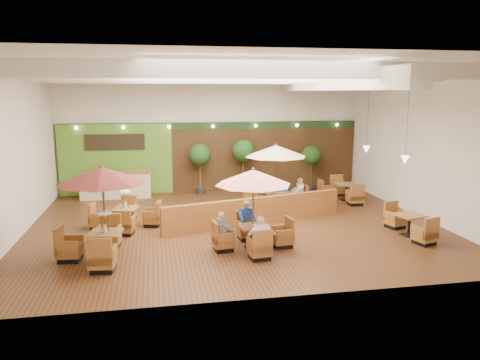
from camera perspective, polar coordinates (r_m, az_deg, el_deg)
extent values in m
plane|color=#381E0F|center=(16.52, -0.71, -5.47)|extent=(14.00, 14.00, 0.00)
cube|color=silver|center=(21.89, -3.39, 5.83)|extent=(14.00, 0.04, 5.50)
cube|color=silver|center=(10.18, 4.95, 0.18)|extent=(14.00, 0.04, 5.50)
cube|color=silver|center=(16.34, -25.75, 3.13)|extent=(0.04, 12.00, 5.50)
cube|color=silver|center=(18.48, 21.25, 4.22)|extent=(0.04, 12.00, 5.50)
cube|color=white|center=(15.90, -0.76, 13.94)|extent=(14.00, 12.00, 0.04)
cube|color=brown|center=(21.96, -3.34, 2.82)|extent=(13.90, 0.10, 3.20)
cube|color=#1E3819|center=(21.79, -3.37, 6.60)|extent=(13.90, 0.12, 0.35)
cube|color=#578B28|center=(21.80, -14.88, 2.43)|extent=(5.00, 0.08, 3.20)
cube|color=black|center=(21.63, -14.99, 4.49)|extent=(2.60, 0.08, 0.70)
cube|color=white|center=(16.82, 11.34, 11.68)|extent=(0.60, 11.00, 0.60)
cube|color=white|center=(11.96, 2.54, 13.32)|extent=(13.60, 0.12, 0.45)
cube|color=white|center=(14.60, 0.12, 12.85)|extent=(13.60, 0.12, 0.45)
cube|color=white|center=(17.16, -1.50, 12.53)|extent=(13.60, 0.12, 0.45)
cube|color=white|center=(19.83, -2.74, 12.27)|extent=(13.60, 0.12, 0.45)
cylinder|color=black|center=(16.93, 19.79, 7.70)|extent=(0.01, 0.01, 3.20)
cone|color=white|center=(17.07, 19.45, 2.34)|extent=(0.28, 0.28, 0.28)
cylinder|color=black|center=(19.58, 15.38, 8.27)|extent=(0.01, 0.01, 3.20)
cone|color=white|center=(19.70, 15.15, 3.62)|extent=(0.28, 0.28, 0.28)
sphere|color=#FFEAC6|center=(21.66, -19.34, 5.99)|extent=(0.14, 0.14, 0.14)
sphere|color=#FFEAC6|center=(21.44, -14.03, 6.23)|extent=(0.14, 0.14, 0.14)
sphere|color=#FFEAC6|center=(21.41, -8.65, 6.42)|extent=(0.14, 0.14, 0.14)
sphere|color=#FFEAC6|center=(21.57, -3.30, 6.56)|extent=(0.14, 0.14, 0.14)
sphere|color=#FFEAC6|center=(21.90, 1.93, 6.63)|extent=(0.14, 0.14, 0.14)
sphere|color=#FFEAC6|center=(22.41, 6.97, 6.65)|extent=(0.14, 0.14, 0.14)
sphere|color=#FFEAC6|center=(23.09, 11.75, 6.62)|extent=(0.14, 0.14, 0.14)
cube|color=beige|center=(21.21, -14.90, -0.68)|extent=(3.00, 0.70, 1.10)
cube|color=brown|center=(21.10, -14.98, 0.92)|extent=(3.00, 0.75, 0.06)
cube|color=brown|center=(16.52, 1.94, -3.77)|extent=(6.70, 1.94, 0.95)
cube|color=brown|center=(13.60, -16.09, -6.24)|extent=(0.97, 0.97, 0.06)
cylinder|color=black|center=(13.71, -16.01, -7.67)|extent=(0.10, 0.10, 0.68)
cube|color=black|center=(13.82, -15.93, -9.08)|extent=(0.51, 0.51, 0.04)
cube|color=brown|center=(12.82, -16.41, -9.33)|extent=(0.71, 0.71, 0.33)
cube|color=brown|center=(12.46, -16.45, -8.41)|extent=(0.64, 0.18, 0.72)
cube|color=brown|center=(12.82, -17.76, -8.43)|extent=(0.15, 0.57, 0.29)
cube|color=brown|center=(12.69, -15.13, -8.49)|extent=(0.15, 0.57, 0.29)
cube|color=black|center=(12.90, -16.35, -10.32)|extent=(0.63, 0.63, 0.14)
cube|color=brown|center=(14.65, -15.64, -6.75)|extent=(0.71, 0.71, 0.33)
cube|color=brown|center=(14.82, -15.74, -5.32)|extent=(0.64, 0.18, 0.72)
cube|color=brown|center=(14.53, -14.53, -6.00)|extent=(0.15, 0.57, 0.29)
cube|color=brown|center=(14.66, -16.82, -5.97)|extent=(0.15, 0.57, 0.29)
cube|color=black|center=(14.72, -15.59, -7.63)|extent=(0.63, 0.63, 0.14)
cube|color=brown|center=(13.87, -20.03, -8.01)|extent=(0.71, 0.71, 0.33)
cube|color=brown|center=(13.76, -19.00, -6.75)|extent=(0.18, 0.64, 0.72)
cube|color=brown|center=(14.07, -19.75, -6.84)|extent=(0.57, 0.15, 0.29)
cube|color=brown|center=(13.53, -20.45, -7.59)|extent=(0.57, 0.15, 0.29)
cube|color=black|center=(13.94, -19.97, -8.93)|extent=(0.63, 0.63, 0.14)
cylinder|color=brown|center=(13.46, -16.21, -4.03)|extent=(0.06, 0.06, 2.56)
cone|color=#551D19|center=(13.23, -16.46, 0.58)|extent=(2.46, 2.46, 0.45)
sphere|color=brown|center=(13.19, -16.51, 1.57)|extent=(0.10, 0.10, 0.10)
cylinder|color=silver|center=(13.56, -16.12, -5.67)|extent=(0.10, 0.10, 0.22)
cube|color=brown|center=(13.90, 1.60, -5.71)|extent=(0.88, 0.88, 0.06)
cylinder|color=black|center=(14.00, 1.59, -7.00)|extent=(0.09, 0.09, 0.62)
cube|color=black|center=(14.10, 1.58, -8.27)|extent=(0.47, 0.47, 0.04)
cube|color=brown|center=(13.19, 2.40, -8.43)|extent=(0.64, 0.64, 0.30)
cube|color=brown|center=(12.87, 2.53, -7.60)|extent=(0.59, 0.16, 0.66)
cube|color=brown|center=(13.05, 1.26, -7.76)|extent=(0.13, 0.52, 0.26)
cube|color=brown|center=(13.22, 3.53, -7.54)|extent=(0.13, 0.52, 0.26)
cube|color=black|center=(13.26, 2.39, -9.31)|extent=(0.57, 0.57, 0.13)
cube|color=brown|center=(14.85, 0.87, -6.21)|extent=(0.64, 0.64, 0.30)
cube|color=brown|center=(15.00, 0.79, -4.91)|extent=(0.59, 0.16, 0.66)
cube|color=brown|center=(14.88, 1.88, -5.43)|extent=(0.13, 0.52, 0.26)
cube|color=brown|center=(14.72, -0.14, -5.60)|extent=(0.13, 0.52, 0.26)
cube|color=black|center=(14.91, 0.87, -7.01)|extent=(0.57, 0.57, 0.13)
cube|color=brown|center=(13.87, -2.05, -7.46)|extent=(0.64, 0.64, 0.30)
cube|color=brown|center=(13.79, -1.04, -6.33)|extent=(0.16, 0.59, 0.66)
cube|color=brown|center=(14.06, -2.34, -6.40)|extent=(0.52, 0.13, 0.26)
cube|color=brown|center=(13.56, -1.77, -7.05)|extent=(0.52, 0.13, 0.26)
cube|color=black|center=(13.94, -2.05, -8.30)|extent=(0.57, 0.57, 0.13)
cube|color=brown|center=(14.22, 5.13, -7.03)|extent=(0.64, 0.64, 0.30)
cube|color=brown|center=(14.10, 4.17, -5.97)|extent=(0.16, 0.59, 0.66)
cube|color=brown|center=(13.92, 5.56, -6.62)|extent=(0.52, 0.13, 0.26)
cube|color=brown|center=(14.41, 4.74, -6.00)|extent=(0.52, 0.13, 0.26)
cube|color=black|center=(14.29, 5.12, -7.85)|extent=(0.57, 0.57, 0.13)
cylinder|color=brown|center=(13.77, 1.61, -3.72)|extent=(0.06, 0.06, 2.35)
cone|color=#D98068|center=(13.55, 1.63, 0.35)|extent=(2.25, 2.25, 0.45)
sphere|color=brown|center=(13.52, 1.63, 1.31)|extent=(0.10, 0.10, 0.10)
cube|color=brown|center=(18.52, 4.32, -1.41)|extent=(0.87, 0.87, 0.06)
cylinder|color=black|center=(18.59, 4.30, -2.48)|extent=(0.10, 0.10, 0.67)
cube|color=black|center=(18.68, 4.29, -3.53)|extent=(0.46, 0.46, 0.04)
cube|color=brown|center=(17.71, 5.08, -3.39)|extent=(0.63, 0.63, 0.32)
cube|color=brown|center=(17.39, 5.32, -2.63)|extent=(0.63, 0.11, 0.71)
cube|color=brown|center=(17.58, 4.18, -2.80)|extent=(0.09, 0.56, 0.28)
cube|color=brown|center=(17.75, 6.00, -2.71)|extent=(0.09, 0.56, 0.28)
cube|color=black|center=(17.77, 5.07, -4.12)|extent=(0.56, 0.56, 0.14)
cube|color=brown|center=(19.51, 3.59, -2.05)|extent=(0.63, 0.63, 0.32)
cube|color=brown|center=(19.70, 3.43, -1.02)|extent=(0.63, 0.11, 0.71)
cube|color=brown|center=(19.55, 4.43, -1.43)|extent=(0.09, 0.56, 0.28)
cube|color=brown|center=(19.40, 2.76, -1.51)|extent=(0.09, 0.56, 0.28)
cube|color=black|center=(19.57, 3.58, -2.71)|extent=(0.56, 0.56, 0.14)
cube|color=brown|center=(18.39, 1.41, -2.82)|extent=(0.63, 0.63, 0.32)
cube|color=brown|center=(18.38, 2.21, -1.87)|extent=(0.11, 0.63, 0.71)
cube|color=brown|center=(18.63, 1.21, -2.01)|extent=(0.56, 0.09, 0.28)
cube|color=brown|center=(18.07, 1.61, -2.41)|extent=(0.56, 0.09, 0.28)
cube|color=black|center=(18.45, 1.40, -3.52)|extent=(0.56, 0.56, 0.14)
cube|color=brown|center=(18.87, 7.12, -2.55)|extent=(0.63, 0.63, 0.32)
cube|color=brown|center=(18.73, 6.37, -1.69)|extent=(0.11, 0.63, 0.71)
cube|color=brown|center=(18.56, 7.42, -2.15)|extent=(0.56, 0.09, 0.28)
cube|color=brown|center=(19.10, 6.86, -1.77)|extent=(0.56, 0.09, 0.28)
cube|color=black|center=(18.93, 7.10, -3.24)|extent=(0.56, 0.56, 0.14)
cylinder|color=brown|center=(18.41, 4.34, 0.22)|extent=(0.06, 0.06, 2.52)
cone|color=#CFAD90|center=(18.25, 4.39, 3.56)|extent=(2.42, 2.42, 0.45)
sphere|color=brown|center=(18.22, 4.40, 4.28)|extent=(0.10, 0.10, 0.10)
cube|color=brown|center=(16.52, -13.77, -3.39)|extent=(0.95, 0.95, 0.06)
cylinder|color=black|center=(16.60, -13.72, -4.48)|extent=(0.09, 0.09, 0.61)
cube|color=black|center=(16.68, -13.67, -5.56)|extent=(0.50, 0.50, 0.04)
cube|color=brown|center=(15.76, -13.88, -5.54)|extent=(0.69, 0.69, 0.30)
cube|color=brown|center=(15.46, -13.77, -4.78)|extent=(0.58, 0.22, 0.65)
cube|color=brown|center=(15.79, -14.85, -4.85)|extent=(0.19, 0.51, 0.26)
cube|color=brown|center=(15.64, -12.96, -4.92)|extent=(0.19, 0.51, 0.26)
cube|color=black|center=(15.82, -13.84, -6.28)|extent=(0.61, 0.61, 0.13)
cube|color=brown|center=(17.46, -13.55, -3.94)|extent=(0.69, 0.69, 0.30)
cube|color=brown|center=(17.63, -13.73, -2.87)|extent=(0.58, 0.22, 0.65)
cube|color=brown|center=(17.35, -12.72, -3.37)|extent=(0.19, 0.51, 0.26)
cube|color=brown|center=(17.50, -14.42, -3.32)|extent=(0.19, 0.51, 0.26)
cube|color=black|center=(17.52, -13.52, -4.61)|extent=(0.61, 0.61, 0.13)
cube|color=brown|center=(16.69, -16.74, -4.78)|extent=(0.69, 0.69, 0.30)
cube|color=brown|center=(16.65, -15.97, -3.78)|extent=(0.22, 0.58, 0.65)
cube|color=brown|center=(16.89, -16.47, -3.93)|extent=(0.51, 0.19, 0.26)
cube|color=brown|center=(16.40, -17.08, -4.40)|extent=(0.51, 0.19, 0.26)
cube|color=black|center=(16.75, -16.70, -5.48)|extent=(0.61, 0.61, 0.13)
cube|color=brown|center=(16.58, -10.65, -4.60)|extent=(0.69, 0.69, 0.30)
cube|color=brown|center=(16.46, -11.51, -3.74)|extent=(0.22, 0.58, 0.65)
cube|color=brown|center=(16.28, -10.89, -4.22)|extent=(0.51, 0.19, 0.26)
cube|color=brown|center=(16.79, -10.46, -3.75)|extent=(0.51, 0.19, 0.26)
cube|color=black|center=(16.64, -10.63, -5.31)|extent=(0.61, 0.61, 0.13)
cylinder|color=silver|center=(16.48, -13.79, -2.93)|extent=(0.10, 0.10, 0.22)
cube|color=brown|center=(16.10, 20.00, -4.08)|extent=(0.98, 0.98, 0.06)
cylinder|color=black|center=(16.18, 19.92, -5.20)|extent=(0.09, 0.09, 0.62)
cube|color=black|center=(16.27, 19.85, -6.32)|extent=(0.52, 0.52, 0.04)
cube|color=brown|center=(15.47, 21.57, -6.29)|extent=(0.72, 0.72, 0.30)
cube|color=brown|center=(15.17, 21.90, -5.54)|extent=(0.59, 0.24, 0.66)
cube|color=brown|center=(15.22, 20.91, -5.78)|extent=(0.21, 0.52, 0.26)
cube|color=brown|center=(15.61, 22.30, -5.47)|extent=(0.21, 0.52, 0.26)
cube|color=black|center=(15.53, 21.51, -7.05)|extent=(0.63, 0.63, 0.13)
cube|color=brown|center=(16.94, 18.40, -4.64)|extent=(0.72, 0.72, 0.30)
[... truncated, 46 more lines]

